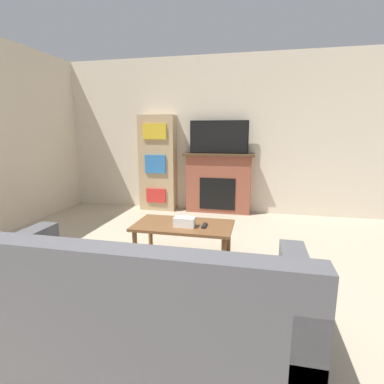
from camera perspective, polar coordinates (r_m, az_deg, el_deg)
name	(u,v)px	position (r m, az deg, el deg)	size (l,w,h in m)	color
wall_back	(205,136)	(5.42, 2.46, 10.63)	(6.11, 0.06, 2.70)	beige
fireplace	(218,183)	(5.32, 5.01, 1.70)	(1.23, 0.28, 1.05)	brown
tv	(219,137)	(5.22, 5.14, 10.37)	(1.00, 0.03, 0.56)	black
couch	(135,313)	(2.09, -10.85, -21.65)	(2.10, 0.92, 0.88)	#4C4C51
coffee_table	(183,229)	(3.28, -1.64, -7.07)	(1.06, 0.58, 0.44)	brown
tissue_box	(185,222)	(3.17, -1.43, -5.71)	(0.22, 0.12, 0.10)	white
remote_control	(204,226)	(3.18, 2.37, -6.41)	(0.04, 0.15, 0.02)	black
bookshelf	(158,163)	(5.50, -6.53, 5.46)	(0.66, 0.29, 1.72)	tan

